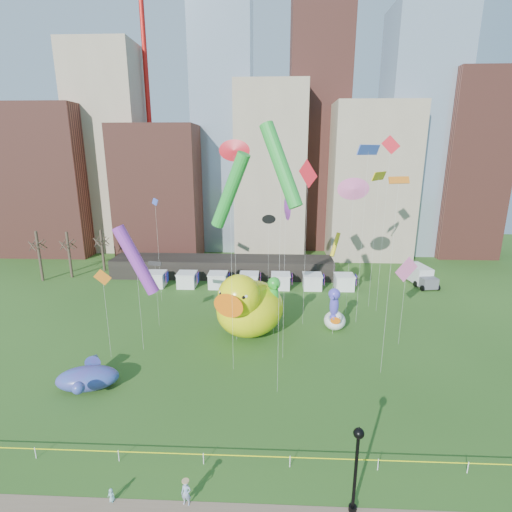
{
  "coord_description": "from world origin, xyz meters",
  "views": [
    {
      "loc": [
        4.61,
        -21.89,
        21.09
      ],
      "look_at": [
        3.16,
        11.38,
        12.0
      ],
      "focal_mm": 27.0,
      "sensor_mm": 36.0,
      "label": 1
    }
  ],
  "objects_px": {
    "big_duck": "(248,306)",
    "seahorse_green": "(274,292)",
    "whale_inflatable": "(88,377)",
    "box_truck": "(419,275)",
    "toddler": "(111,495)",
    "small_duck": "(335,320)",
    "lamppost": "(356,461)",
    "seahorse_purple": "(334,302)",
    "woman": "(186,493)"
  },
  "relations": [
    {
      "from": "big_duck",
      "to": "seahorse_green",
      "type": "bearing_deg",
      "value": 23.4
    },
    {
      "from": "lamppost",
      "to": "box_truck",
      "type": "bearing_deg",
      "value": 65.7
    },
    {
      "from": "box_truck",
      "to": "seahorse_purple",
      "type": "bearing_deg",
      "value": -141.35
    },
    {
      "from": "small_duck",
      "to": "lamppost",
      "type": "relative_size",
      "value": 0.63
    },
    {
      "from": "seahorse_green",
      "to": "woman",
      "type": "xyz_separation_m",
      "value": [
        -5.35,
        -22.97,
        -4.53
      ]
    },
    {
      "from": "seahorse_green",
      "to": "seahorse_purple",
      "type": "xyz_separation_m",
      "value": [
        7.07,
        0.51,
        -1.31
      ]
    },
    {
      "from": "big_duck",
      "to": "toddler",
      "type": "height_order",
      "value": "big_duck"
    },
    {
      "from": "big_duck",
      "to": "seahorse_green",
      "type": "relative_size",
      "value": 1.6
    },
    {
      "from": "seahorse_green",
      "to": "box_truck",
      "type": "height_order",
      "value": "seahorse_green"
    },
    {
      "from": "small_duck",
      "to": "woman",
      "type": "bearing_deg",
      "value": -109.32
    },
    {
      "from": "small_duck",
      "to": "seahorse_green",
      "type": "xyz_separation_m",
      "value": [
        -7.46,
        -1.78,
        4.13
      ]
    },
    {
      "from": "small_duck",
      "to": "seahorse_purple",
      "type": "bearing_deg",
      "value": -99.16
    },
    {
      "from": "small_duck",
      "to": "seahorse_purple",
      "type": "height_order",
      "value": "seahorse_purple"
    },
    {
      "from": "whale_inflatable",
      "to": "box_truck",
      "type": "distance_m",
      "value": 51.14
    },
    {
      "from": "seahorse_green",
      "to": "toddler",
      "type": "relative_size",
      "value": 7.84
    },
    {
      "from": "seahorse_green",
      "to": "whale_inflatable",
      "type": "relative_size",
      "value": 1.02
    },
    {
      "from": "small_duck",
      "to": "toddler",
      "type": "xyz_separation_m",
      "value": [
        -17.52,
        -24.75,
        -0.79
      ]
    },
    {
      "from": "toddler",
      "to": "woman",
      "type": "bearing_deg",
      "value": 10.62
    },
    {
      "from": "seahorse_green",
      "to": "whale_inflatable",
      "type": "bearing_deg",
      "value": -147.85
    },
    {
      "from": "seahorse_purple",
      "to": "lamppost",
      "type": "height_order",
      "value": "lamppost"
    },
    {
      "from": "big_duck",
      "to": "toddler",
      "type": "xyz_separation_m",
      "value": [
        -7.06,
        -22.86,
        -3.25
      ]
    },
    {
      "from": "whale_inflatable",
      "to": "toddler",
      "type": "xyz_separation_m",
      "value": [
        6.95,
        -11.71,
        -0.64
      ]
    },
    {
      "from": "lamppost",
      "to": "woman",
      "type": "bearing_deg",
      "value": 180.0
    },
    {
      "from": "seahorse_green",
      "to": "seahorse_purple",
      "type": "height_order",
      "value": "seahorse_green"
    },
    {
      "from": "big_duck",
      "to": "woman",
      "type": "distance_m",
      "value": 23.15
    },
    {
      "from": "small_duck",
      "to": "toddler",
      "type": "distance_m",
      "value": 30.34
    },
    {
      "from": "small_duck",
      "to": "lamppost",
      "type": "bearing_deg",
      "value": -88.09
    },
    {
      "from": "whale_inflatable",
      "to": "toddler",
      "type": "relative_size",
      "value": 7.71
    },
    {
      "from": "seahorse_green",
      "to": "whale_inflatable",
      "type": "xyz_separation_m",
      "value": [
        -17.01,
        -11.26,
        -4.28
      ]
    },
    {
      "from": "seahorse_green",
      "to": "seahorse_purple",
      "type": "distance_m",
      "value": 7.21
    },
    {
      "from": "big_duck",
      "to": "small_duck",
      "type": "relative_size",
      "value": 3.06
    },
    {
      "from": "big_duck",
      "to": "seahorse_purple",
      "type": "bearing_deg",
      "value": 24.71
    },
    {
      "from": "seahorse_green",
      "to": "toddler",
      "type": "height_order",
      "value": "seahorse_green"
    },
    {
      "from": "small_duck",
      "to": "lamppost",
      "type": "xyz_separation_m",
      "value": [
        -2.67,
        -24.75,
        2.41
      ]
    },
    {
      "from": "big_duck",
      "to": "seahorse_green",
      "type": "height_order",
      "value": "big_duck"
    },
    {
      "from": "big_duck",
      "to": "lamppost",
      "type": "distance_m",
      "value": 24.15
    },
    {
      "from": "whale_inflatable",
      "to": "lamppost",
      "type": "distance_m",
      "value": 24.88
    },
    {
      "from": "big_duck",
      "to": "box_truck",
      "type": "relative_size",
      "value": 1.61
    },
    {
      "from": "seahorse_purple",
      "to": "whale_inflatable",
      "type": "height_order",
      "value": "seahorse_purple"
    },
    {
      "from": "whale_inflatable",
      "to": "box_truck",
      "type": "height_order",
      "value": "box_truck"
    },
    {
      "from": "seahorse_purple",
      "to": "box_truck",
      "type": "xyz_separation_m",
      "value": [
        16.86,
        18.88,
        -2.59
      ]
    },
    {
      "from": "box_truck",
      "to": "woman",
      "type": "height_order",
      "value": "box_truck"
    },
    {
      "from": "whale_inflatable",
      "to": "box_truck",
      "type": "bearing_deg",
      "value": 24.62
    },
    {
      "from": "lamppost",
      "to": "toddler",
      "type": "height_order",
      "value": "lamppost"
    },
    {
      "from": "small_duck",
      "to": "whale_inflatable",
      "type": "relative_size",
      "value": 0.53
    },
    {
      "from": "whale_inflatable",
      "to": "woman",
      "type": "height_order",
      "value": "whale_inflatable"
    },
    {
      "from": "small_duck",
      "to": "toddler",
      "type": "height_order",
      "value": "small_duck"
    },
    {
      "from": "big_duck",
      "to": "toddler",
      "type": "bearing_deg",
      "value": -86.0
    },
    {
      "from": "big_duck",
      "to": "whale_inflatable",
      "type": "relative_size",
      "value": 1.63
    },
    {
      "from": "box_truck",
      "to": "toddler",
      "type": "relative_size",
      "value": 7.79
    }
  ]
}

